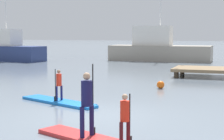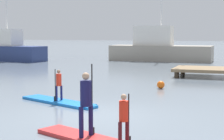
% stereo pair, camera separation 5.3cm
% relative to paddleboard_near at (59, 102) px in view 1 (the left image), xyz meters
% --- Properties ---
extents(ground_plane, '(240.00, 240.00, 0.00)m').
position_rel_paddleboard_near_xyz_m(ground_plane, '(2.02, -1.53, -0.05)').
color(ground_plane, slate).
extents(paddleboard_near, '(3.55, 2.00, 0.10)m').
position_rel_paddleboard_near_xyz_m(paddleboard_near, '(0.00, 0.00, 0.00)').
color(paddleboard_near, blue).
rests_on(paddleboard_near, ground).
extents(paddler_child_solo, '(0.26, 0.38, 1.19)m').
position_rel_paddleboard_near_xyz_m(paddler_child_solo, '(0.01, -0.01, 0.70)').
color(paddler_child_solo, '#19194C').
rests_on(paddler_child_solo, paddleboard_near).
extents(paddler_adult, '(0.36, 0.47, 1.77)m').
position_rel_paddleboard_near_xyz_m(paddler_adult, '(2.96, -4.28, 0.95)').
color(paddler_adult, '#19194C').
rests_on(paddler_adult, paddleboard_far).
extents(paddler_child_front, '(0.27, 0.39, 1.18)m').
position_rel_paddleboard_near_xyz_m(paddler_child_front, '(4.07, -4.73, 0.71)').
color(paddler_child_front, '#4C1419').
rests_on(paddler_child_front, paddleboard_far).
extents(fishing_boat_white_large, '(8.82, 3.48, 8.06)m').
position_rel_paddleboard_near_xyz_m(fishing_boat_white_large, '(-15.40, 18.35, 1.10)').
color(fishing_boat_white_large, navy).
rests_on(fishing_boat_white_large, ground).
extents(fishing_boat_green_midground, '(9.51, 2.91, 9.83)m').
position_rel_paddleboard_near_xyz_m(fishing_boat_green_midground, '(-1.21, 22.90, 1.09)').
color(fishing_boat_green_midground, '#9E9384').
rests_on(fishing_boat_green_midground, ground).
extents(mooring_buoy_mid, '(0.37, 0.37, 0.37)m').
position_rel_paddleboard_near_xyz_m(mooring_buoy_mid, '(2.83, 4.93, 0.13)').
color(mooring_buoy_mid, orange).
rests_on(mooring_buoy_mid, ground).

